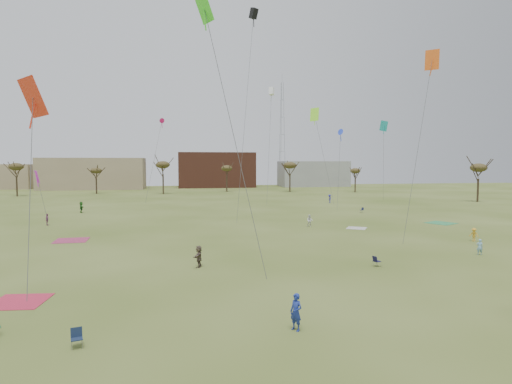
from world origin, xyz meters
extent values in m
plane|color=#3F5019|center=(0.00, 0.00, 0.00)|extent=(260.00, 260.00, 0.00)
imported|color=navy|center=(-1.87, -9.85, 0.94)|extent=(0.76, 0.82, 1.88)
imported|color=brown|center=(-6.11, 4.18, 0.88)|extent=(0.98, 1.71, 1.76)
imported|color=gold|center=(23.57, 10.46, 0.72)|extent=(1.00, 1.07, 1.45)
imported|color=#80B6D6|center=(19.47, 4.27, 0.73)|extent=(0.63, 0.55, 1.47)
imported|color=#883873|center=(-25.25, 31.08, 0.79)|extent=(0.72, 1.00, 1.58)
imported|color=silver|center=(9.36, 23.86, 0.78)|extent=(0.94, 0.87, 1.56)
imported|color=#286822|center=(-24.03, 45.73, 0.94)|extent=(1.10, 1.82, 1.87)
imported|color=#232093|center=(23.58, 55.39, 0.88)|extent=(0.71, 1.17, 1.76)
cube|color=#C12642|center=(-17.24, -2.63, 0.00)|extent=(3.38, 3.38, 0.03)
cube|color=beige|center=(14.87, 21.30, 0.00)|extent=(3.29, 3.29, 0.03)
cube|color=#9F3156|center=(-19.25, 18.58, 0.00)|extent=(3.58, 3.58, 0.03)
cube|color=#338D51|center=(28.41, 23.59, 0.00)|extent=(4.62, 4.62, 0.03)
cube|color=#15223B|center=(-12.26, -10.06, 0.42)|extent=(0.61, 0.61, 0.04)
cube|color=#15223B|center=(-12.32, -9.83, 0.65)|extent=(0.52, 0.26, 0.44)
cube|color=#161539|center=(8.20, 1.84, 0.42)|extent=(0.62, 0.62, 0.04)
cube|color=#161539|center=(7.98, 1.78, 0.65)|extent=(0.26, 0.52, 0.44)
cube|color=#151A3B|center=(22.80, 37.54, 0.42)|extent=(0.63, 0.63, 0.04)
cube|color=#151A3B|center=(23.02, 37.62, 0.65)|extent=(0.28, 0.52, 0.44)
cube|color=red|center=(-16.50, -1.20, 12.52)|extent=(1.27, 1.27, 2.49)
cube|color=red|center=(-16.50, -1.20, 11.64)|extent=(0.08, 0.08, 2.24)
cylinder|color=#4C4C51|center=(-16.16, -3.37, 6.71)|extent=(0.72, 4.39, 11.63)
cube|color=#3ECE24|center=(-5.84, -1.67, 18.36)|extent=(0.86, 0.86, 1.69)
cube|color=#3ECE24|center=(-5.84, -1.67, 17.77)|extent=(0.08, 0.08, 1.52)
cylinder|color=#4C4C51|center=(-3.95, -2.57, 9.63)|extent=(3.82, 1.85, 17.46)
cube|color=#EA5B18|center=(16.11, 7.35, 18.17)|extent=(0.96, 0.96, 1.88)
cube|color=#EA5B18|center=(16.11, 7.35, 17.51)|extent=(0.08, 0.08, 1.69)
cylinder|color=#4C4C51|center=(14.44, 6.67, 9.53)|extent=(3.37, 1.42, 17.27)
cube|color=black|center=(2.07, 25.32, 27.63)|extent=(0.75, 0.75, 1.29)
cube|color=black|center=(2.07, 25.32, 26.88)|extent=(0.08, 0.08, 1.94)
cylinder|color=#4C4C51|center=(0.76, 24.00, 14.26)|extent=(2.68, 2.69, 26.73)
cone|color=blue|center=(19.22, 38.44, 13.62)|extent=(1.09, 0.08, 1.09)
cube|color=blue|center=(19.22, 38.44, 12.93)|extent=(0.08, 0.08, 1.79)
cylinder|color=#4C4C51|center=(18.18, 36.35, 7.26)|extent=(2.11, 4.24, 12.74)
cube|color=#C422C2|center=(-25.26, 27.60, 6.68)|extent=(0.80, 0.80, 1.57)
cube|color=#C422C2|center=(-25.26, 27.60, 6.13)|extent=(0.08, 0.08, 1.42)
cylinder|color=#4C4C51|center=(-24.69, 27.56, 3.79)|extent=(1.18, 0.12, 5.79)
cube|color=#8AEC27|center=(17.07, 46.06, 17.34)|extent=(1.26, 1.26, 2.47)
cube|color=#8AEC27|center=(17.07, 46.06, 16.48)|extent=(0.08, 0.08, 2.23)
cylinder|color=#4C4C51|center=(18.47, 44.43, 9.12)|extent=(2.85, 3.30, 16.45)
cone|color=#BB1358|center=(-10.79, 54.32, 16.53)|extent=(0.98, 0.07, 0.98)
cube|color=#BB1358|center=(-10.79, 54.32, 15.91)|extent=(0.08, 0.08, 1.60)
cylinder|color=#4C4C51|center=(-12.38, 53.24, 8.71)|extent=(3.22, 2.21, 15.64)
cube|color=teal|center=(32.65, 49.70, 15.78)|extent=(1.05, 1.05, 2.05)
cube|color=teal|center=(32.65, 49.70, 15.06)|extent=(0.08, 0.08, 1.85)
cylinder|color=#4C4C51|center=(32.91, 50.00, 8.34)|extent=(0.57, 0.66, 14.88)
cube|color=silver|center=(9.73, 49.60, 21.93)|extent=(0.82, 0.82, 1.41)
cube|color=silver|center=(9.73, 49.60, 21.11)|extent=(0.08, 0.08, 2.11)
cylinder|color=#4C4C51|center=(8.77, 47.13, 11.42)|extent=(1.95, 4.98, 21.04)
cylinder|color=#3A2B1E|center=(-48.00, 86.00, 2.55)|extent=(0.40, 0.40, 5.10)
ellipsoid|color=#473D1E|center=(-48.00, 86.00, 7.48)|extent=(3.57, 3.57, 1.87)
cylinder|color=#3A2B1E|center=(-30.00, 92.00, 2.16)|extent=(0.40, 0.40, 4.32)
ellipsoid|color=#473D1E|center=(-30.00, 92.00, 6.34)|extent=(3.02, 3.02, 1.58)
cylinder|color=#3A2B1E|center=(-12.00, 88.00, 2.70)|extent=(0.40, 0.40, 5.40)
ellipsoid|color=#473D1E|center=(-12.00, 88.00, 7.92)|extent=(3.78, 3.78, 1.98)
cylinder|color=#3A2B1E|center=(6.00, 94.00, 2.34)|extent=(0.40, 0.40, 4.68)
ellipsoid|color=#473D1E|center=(6.00, 94.00, 6.86)|extent=(3.28, 3.28, 1.72)
cylinder|color=#3A2B1E|center=(24.00, 90.00, 2.64)|extent=(0.40, 0.40, 5.28)
ellipsoid|color=#473D1E|center=(24.00, 90.00, 7.74)|extent=(3.70, 3.70, 1.94)
cylinder|color=#3A2B1E|center=(42.00, 85.00, 2.10)|extent=(0.40, 0.40, 4.20)
ellipsoid|color=#473D1E|center=(42.00, 85.00, 6.16)|extent=(2.94, 2.94, 1.54)
cylinder|color=#3A2B1E|center=(56.00, 52.00, 2.52)|extent=(0.40, 0.40, 5.04)
ellipsoid|color=#473D1E|center=(56.00, 52.00, 7.39)|extent=(3.53, 3.53, 1.85)
cube|color=#937F60|center=(-35.00, 115.00, 5.00)|extent=(32.00, 14.00, 10.00)
cube|color=brown|center=(5.00, 120.00, 6.00)|extent=(26.00, 16.00, 12.00)
cube|color=gray|center=(40.00, 118.00, 4.50)|extent=(24.00, 12.00, 9.00)
cube|color=#937F60|center=(-65.00, 122.00, 4.00)|extent=(20.00, 12.00, 8.00)
cylinder|color=#9EA3A8|center=(30.90, 125.00, 19.00)|extent=(0.16, 0.16, 38.00)
cylinder|color=#9EA3A8|center=(29.55, 125.78, 19.00)|extent=(0.16, 0.16, 38.00)
cylinder|color=#9EA3A8|center=(29.55, 124.22, 19.00)|extent=(0.16, 0.16, 38.00)
cylinder|color=#9EA3A8|center=(30.00, 125.00, 39.50)|extent=(0.10, 0.10, 3.00)
camera|label=1|loc=(-7.55, -30.12, 8.43)|focal=29.93mm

